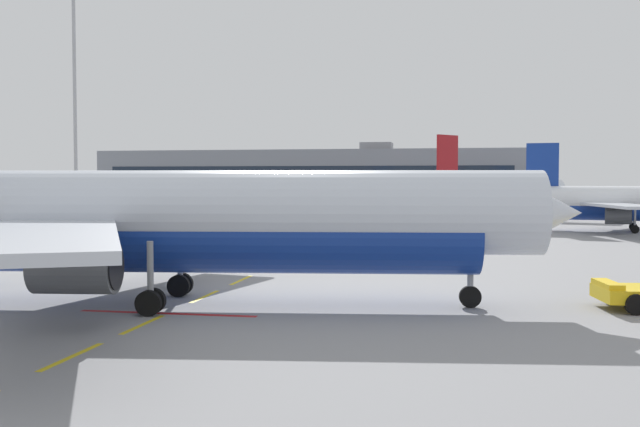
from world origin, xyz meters
The scene contains 6 objects.
ground centered at (40.00, 40.00, 0.00)m, with size 400.00×400.00×0.00m, color gray.
apron_paint_markings centered at (18.00, 37.25, 0.00)m, with size 8.00×95.58×0.01m.
airliner_foreground centered at (18.48, 24.34, 3.95)m, with size 34.81×34.33×12.20m.
airliner_far_center centered at (36.20, 108.80, 3.89)m, with size 28.72×30.97×12.02m.
apron_light_mast_near centered at (-9.22, 63.74, 17.65)m, with size 1.80×1.80×28.89m.
terminal_satellite centered at (1.70, 136.55, 5.69)m, with size 81.56×21.31×12.95m.
Camera 1 is at (30.53, -8.31, 5.77)m, focal length 42.12 mm.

